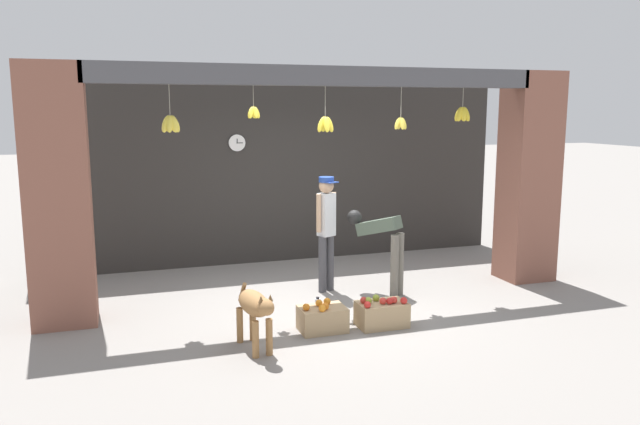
# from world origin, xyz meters

# --- Properties ---
(ground_plane) EXTENTS (60.00, 60.00, 0.00)m
(ground_plane) POSITION_xyz_m (0.00, 0.00, 0.00)
(ground_plane) COLOR gray
(shop_back_wall) EXTENTS (7.58, 0.12, 2.99)m
(shop_back_wall) POSITION_xyz_m (0.00, 2.51, 1.49)
(shop_back_wall) COLOR #2D2B28
(shop_back_wall) RESTS_ON ground_plane
(shop_pillar_left) EXTENTS (0.70, 0.60, 2.99)m
(shop_pillar_left) POSITION_xyz_m (-3.14, 0.30, 1.49)
(shop_pillar_left) COLOR brown
(shop_pillar_left) RESTS_ON ground_plane
(shop_pillar_right) EXTENTS (0.70, 0.60, 2.99)m
(shop_pillar_right) POSITION_xyz_m (3.14, 0.30, 1.49)
(shop_pillar_right) COLOR brown
(shop_pillar_right) RESTS_ON ground_plane
(storefront_awning) EXTENTS (5.68, 0.33, 0.82)m
(storefront_awning) POSITION_xyz_m (-0.00, 0.12, 2.83)
(storefront_awning) COLOR #4C4C51
(dog) EXTENTS (0.34, 0.89, 0.67)m
(dog) POSITION_xyz_m (-1.21, -1.19, 0.46)
(dog) COLOR #9E7042
(dog) RESTS_ON ground_plane
(shopkeeper) EXTENTS (0.32, 0.30, 1.57)m
(shopkeeper) POSITION_xyz_m (0.16, 0.58, 0.92)
(shopkeeper) COLOR #424247
(shopkeeper) RESTS_ON ground_plane
(worker_stooping) EXTENTS (0.61, 0.75, 1.10)m
(worker_stooping) POSITION_xyz_m (0.84, 0.26, 0.73)
(worker_stooping) COLOR #6B665B
(worker_stooping) RESTS_ON ground_plane
(fruit_crate_oranges) EXTENTS (0.52, 0.37, 0.35)m
(fruit_crate_oranges) POSITION_xyz_m (-0.38, -0.88, 0.15)
(fruit_crate_oranges) COLOR tan
(fruit_crate_oranges) RESTS_ON ground_plane
(fruit_crate_apples) EXTENTS (0.56, 0.35, 0.36)m
(fruit_crate_apples) POSITION_xyz_m (0.31, -0.95, 0.15)
(fruit_crate_apples) COLOR tan
(fruit_crate_apples) RESTS_ON ground_plane
(water_bottle) EXTENTS (0.07, 0.07, 0.22)m
(water_bottle) POSITION_xyz_m (-0.26, -0.34, 0.10)
(water_bottle) COLOR silver
(water_bottle) RESTS_ON ground_plane
(wall_clock) EXTENTS (0.28, 0.03, 0.28)m
(wall_clock) POSITION_xyz_m (-0.69, 2.43, 1.94)
(wall_clock) COLOR black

